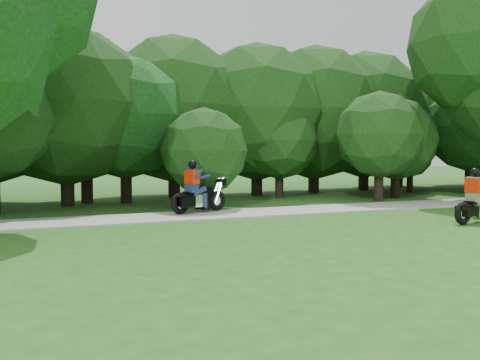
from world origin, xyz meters
TOP-DOWN VIEW (x-y plane):
  - ground at (0.00, 0.00)m, footprint 100.00×100.00m
  - walkway at (0.00, 8.00)m, footprint 60.00×2.20m
  - tree_line at (-0.19, 14.64)m, footprint 39.93×12.07m
  - chopper_motorcycle at (3.60, 3.34)m, footprint 2.20×0.73m
  - touring_motorcycle at (-3.05, 8.51)m, footprint 2.15×1.21m

SIDE VIEW (x-z plane):
  - ground at x=0.00m, z-range 0.00..0.00m
  - walkway at x=0.00m, z-range 0.00..0.06m
  - chopper_motorcycle at x=3.60m, z-range -0.21..1.37m
  - touring_motorcycle at x=-3.05m, z-range -0.17..1.52m
  - tree_line at x=-0.19m, z-range -0.12..7.50m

